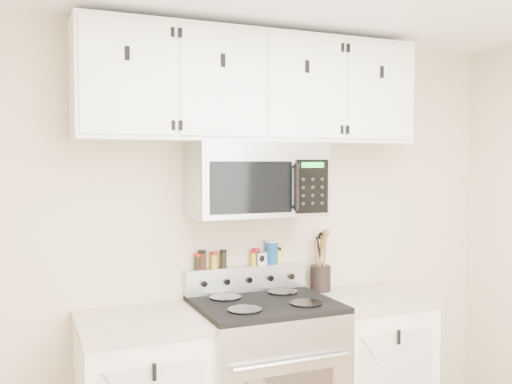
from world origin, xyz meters
TOP-DOWN VIEW (x-y plane):
  - back_wall at (0.00, 1.75)m, footprint 3.50×0.01m
  - range at (0.00, 1.43)m, footprint 0.76×0.65m
  - base_cabinet_right at (0.69, 1.45)m, footprint 0.64×0.62m
  - microwave at (0.00, 1.55)m, footprint 0.76×0.44m
  - upper_cabinets at (-0.00, 1.58)m, footprint 2.00×0.35m
  - utensil_crock at (0.48, 1.65)m, footprint 0.13×0.13m
  - kitchen_timer at (0.09, 1.71)m, footprint 0.08×0.07m
  - salt_canister at (0.17, 1.71)m, footprint 0.08×0.08m
  - spice_jar_0 at (-0.30, 1.71)m, footprint 0.04×0.04m
  - spice_jar_1 at (-0.28, 1.71)m, footprint 0.05×0.05m
  - spice_jar_2 at (-0.20, 1.71)m, footprint 0.04×0.04m
  - spice_jar_3 at (-0.14, 1.71)m, footprint 0.04×0.04m
  - spice_jar_4 at (0.05, 1.71)m, footprint 0.04×0.04m
  - spice_jar_5 at (0.07, 1.71)m, footprint 0.05×0.05m
  - spice_jar_6 at (0.22, 1.71)m, footprint 0.04×0.04m

SIDE VIEW (x-z plane):
  - base_cabinet_right at x=0.69m, z-range 0.00..0.92m
  - range at x=0.00m, z-range -0.06..1.04m
  - utensil_crock at x=0.48m, z-range 0.83..1.20m
  - kitchen_timer at x=0.09m, z-range 1.10..1.18m
  - spice_jar_4 at x=0.05m, z-range 1.10..1.19m
  - spice_jar_0 at x=-0.30m, z-range 1.10..1.20m
  - spice_jar_2 at x=-0.20m, z-range 1.10..1.20m
  - spice_jar_6 at x=0.22m, z-range 1.10..1.20m
  - spice_jar_5 at x=0.07m, z-range 1.10..1.20m
  - spice_jar_3 at x=-0.14m, z-range 1.10..1.21m
  - spice_jar_1 at x=-0.28m, z-range 1.10..1.21m
  - salt_canister at x=0.17m, z-range 1.10..1.25m
  - back_wall at x=0.00m, z-range 0.00..2.50m
  - microwave at x=0.00m, z-range 1.42..1.84m
  - upper_cabinets at x=0.00m, z-range 1.84..2.46m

